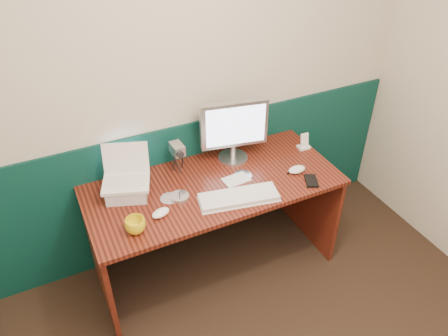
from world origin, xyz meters
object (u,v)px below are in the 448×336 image
laptop (124,169)px  monitor (233,131)px  camcorder (178,157)px  mug (135,225)px  desk (214,227)px  keyboard (239,198)px

laptop → monitor: (0.75, 0.07, 0.02)m
camcorder → monitor: bearing=-8.6°
monitor → mug: 0.90m
desk → monitor: 0.67m
keyboard → mug: 0.63m
monitor → keyboard: (-0.16, -0.40, -0.21)m
desk → laptop: 0.78m
monitor → mug: monitor is taller
laptop → keyboard: bearing=-9.5°
monitor → camcorder: (-0.38, 0.03, -0.11)m
monitor → laptop: bearing=-163.5°
desk → camcorder: camcorder is taller
keyboard → mug: (-0.63, 0.00, 0.03)m
camcorder → laptop: bearing=-167.4°
keyboard → camcorder: 0.49m
desk → camcorder: size_ratio=7.47×
keyboard → monitor: bearing=79.1°
desk → keyboard: 0.44m
keyboard → camcorder: camcorder is taller
laptop → mug: (-0.04, -0.33, -0.15)m
monitor → mug: size_ratio=3.90×
laptop → mug: laptop is taller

